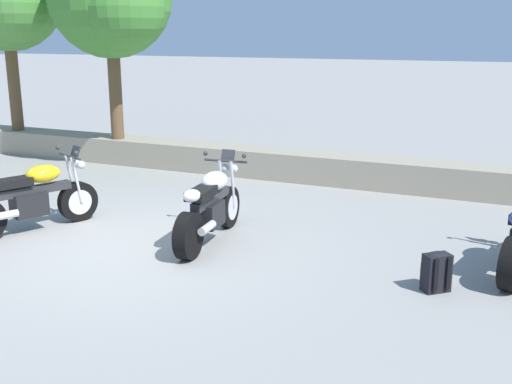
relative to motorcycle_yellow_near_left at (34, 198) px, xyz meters
name	(u,v)px	position (x,y,z in m)	size (l,w,h in m)	color
ground_plane	(124,247)	(1.65, -0.11, -0.49)	(120.00, 120.00, 0.00)	gray
stone_wall	(263,162)	(1.65, 4.69, -0.21)	(36.00, 0.80, 0.55)	gray
motorcycle_yellow_near_left	(34,198)	(0.00, 0.00, 0.00)	(1.05, 1.96, 1.18)	black
motorcycle_white_centre	(210,208)	(2.61, 0.61, 0.00)	(0.67, 2.07, 1.18)	black
rider_backpack	(436,271)	(5.76, 0.11, -0.24)	(0.35, 0.35, 0.47)	black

